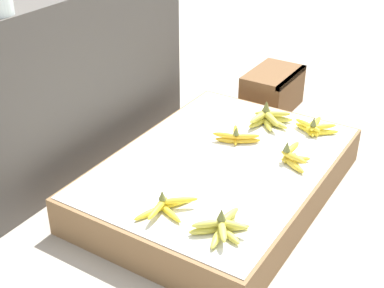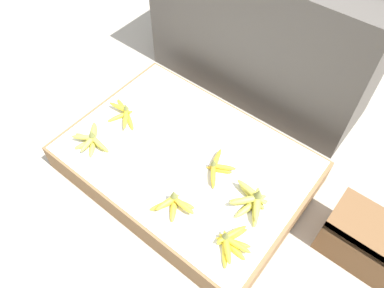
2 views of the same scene
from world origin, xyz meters
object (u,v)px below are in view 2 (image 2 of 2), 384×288
banana_bunch_front_left (91,140)px  banana_bunch_middle_midright (217,168)px  banana_bunch_front_right (231,243)px  banana_bunch_middle_right (252,201)px  banana_bunch_front_midright (174,204)px  wooden_crate (368,242)px  banana_bunch_middle_left (124,113)px

banana_bunch_front_left → banana_bunch_middle_midright: 0.63m
banana_bunch_front_right → banana_bunch_middle_right: size_ratio=1.05×
banana_bunch_front_right → banana_bunch_front_left: bearing=179.7°
banana_bunch_front_midright → banana_bunch_middle_midright: 0.27m
wooden_crate → banana_bunch_middle_midright: (-0.70, -0.15, 0.08)m
banana_bunch_front_left → banana_bunch_front_right: 0.84m
banana_bunch_front_midright → banana_bunch_front_right: 0.29m
wooden_crate → banana_bunch_front_left: 1.34m
wooden_crate → banana_bunch_front_left: size_ratio=1.69×
banana_bunch_front_right → banana_bunch_middle_left: banana_bunch_front_right is taller
banana_bunch_front_left → banana_bunch_front_midright: bearing=-1.8°
wooden_crate → banana_bunch_middle_right: bearing=-158.2°
banana_bunch_front_left → banana_bunch_front_midright: (0.55, -0.02, 0.00)m
banana_bunch_front_right → wooden_crate: bearing=42.5°
banana_bunch_front_right → banana_bunch_middle_midright: (-0.26, 0.26, 0.00)m
banana_bunch_middle_right → banana_bunch_front_right: bearing=-80.1°
banana_bunch_middle_midright → banana_bunch_middle_right: bearing=-11.4°
wooden_crate → banana_bunch_front_left: banana_bunch_front_left is taller
wooden_crate → banana_bunch_front_right: (-0.44, -0.40, 0.08)m
banana_bunch_front_left → banana_bunch_middle_left: bearing=90.8°
banana_bunch_middle_midright → banana_bunch_middle_right: 0.23m
banana_bunch_middle_left → banana_bunch_middle_midright: same height
wooden_crate → banana_bunch_front_midright: (-0.73, -0.42, 0.08)m
banana_bunch_front_left → banana_bunch_front_right: bearing=-0.3°
banana_bunch_front_right → banana_bunch_middle_left: (-0.84, 0.23, -0.00)m
banana_bunch_middle_left → wooden_crate: bearing=7.6°
banana_bunch_front_right → banana_bunch_middle_midright: bearing=135.5°
banana_bunch_front_midright → banana_bunch_middle_right: bearing=41.3°
banana_bunch_front_right → banana_bunch_middle_right: bearing=99.9°
wooden_crate → banana_bunch_middle_left: banana_bunch_middle_left is taller
wooden_crate → banana_bunch_middle_left: (-1.28, -0.17, 0.08)m
banana_bunch_front_midright → banana_bunch_middle_midright: size_ratio=0.92×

